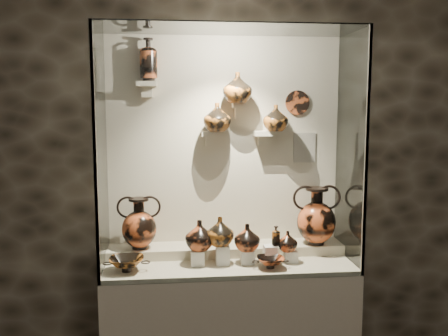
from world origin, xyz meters
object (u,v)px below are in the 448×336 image
at_px(ovoid_vase_b, 237,88).
at_px(ovoid_vase_c, 276,118).
at_px(kylix_right, 270,261).
at_px(amphora_left, 139,223).
at_px(jug_e, 288,241).
at_px(amphora_right, 316,216).
at_px(jug_a, 200,235).
at_px(jug_c, 247,237).
at_px(kylix_left, 127,263).
at_px(lekythos_small, 276,235).
at_px(jug_b, 220,231).
at_px(lekythos_tall, 148,57).
at_px(ovoid_vase_a, 217,117).

xyz_separation_m(ovoid_vase_b, ovoid_vase_c, (0.28, 0.01, -0.21)).
bearing_deg(kylix_right, ovoid_vase_c, 58.48).
xyz_separation_m(amphora_left, jug_e, (1.01, -0.21, -0.10)).
relative_size(amphora_right, jug_e, 2.98).
bearing_deg(jug_a, jug_c, -27.77).
xyz_separation_m(jug_e, ovoid_vase_c, (-0.04, 0.26, 0.83)).
height_order(jug_a, ovoid_vase_b, ovoid_vase_b).
bearing_deg(kylix_left, lekythos_small, -12.02).
relative_size(amphora_right, ovoid_vase_c, 2.23).
bearing_deg(amphora_left, kylix_right, -41.68).
distance_m(amphora_left, jug_b, 0.58).
bearing_deg(lekythos_small, jug_b, -159.14).
relative_size(jug_c, lekythos_tall, 0.56).
bearing_deg(amphora_right, jug_e, -157.30).
relative_size(amphora_left, kylix_left, 1.26).
relative_size(jug_b, ovoid_vase_c, 1.04).
bearing_deg(amphora_left, jug_b, -41.11).
xyz_separation_m(jug_e, lekythos_tall, (-0.93, 0.29, 1.25)).
height_order(kylix_left, ovoid_vase_c, ovoid_vase_c).
height_order(jug_b, jug_c, jug_b).
bearing_deg(jug_e, amphora_left, 156.76).
height_order(jug_a, kylix_right, jug_a).
bearing_deg(jug_e, lekythos_tall, 151.18).
height_order(amphora_right, ovoid_vase_a, ovoid_vase_a).
bearing_deg(lekythos_tall, ovoid_vase_b, 13.07).
distance_m(jug_c, lekythos_tall, 1.41).
bearing_deg(lekythos_small, lekythos_tall, -175.45).
bearing_deg(kylix_left, jug_a, -4.76).
bearing_deg(jug_b, ovoid_vase_b, 61.11).
xyz_separation_m(ovoid_vase_a, ovoid_vase_b, (0.14, -0.01, 0.21)).
bearing_deg(jug_e, jug_c, 165.96).
height_order(lekythos_small, lekythos_tall, lekythos_tall).
distance_m(jug_e, kylix_left, 1.09).
bearing_deg(ovoid_vase_b, kylix_left, -155.37).
height_order(amphora_left, ovoid_vase_a, ovoid_vase_a).
xyz_separation_m(lekythos_small, lekythos_tall, (-0.85, 0.28, 1.21)).
relative_size(kylix_left, ovoid_vase_a, 1.43).
height_order(jug_b, ovoid_vase_a, ovoid_vase_a).
distance_m(jug_b, lekythos_small, 0.38).
bearing_deg(lekythos_tall, jug_c, -6.58).
relative_size(jug_b, lekythos_tall, 0.59).
height_order(amphora_left, ovoid_vase_b, ovoid_vase_b).
xyz_separation_m(lekythos_tall, ovoid_vase_c, (0.89, -0.02, -0.42)).
bearing_deg(kylix_left, jug_e, -12.59).
xyz_separation_m(amphora_right, jug_a, (-0.85, -0.16, -0.08)).
xyz_separation_m(amphora_right, jug_e, (-0.25, -0.19, -0.13)).
xyz_separation_m(jug_c, kylix_right, (0.14, -0.11, -0.14)).
xyz_separation_m(jug_b, kylix_right, (0.32, -0.12, -0.18)).
height_order(lekythos_small, kylix_left, lekythos_small).
bearing_deg(kylix_right, lekythos_tall, 137.51).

